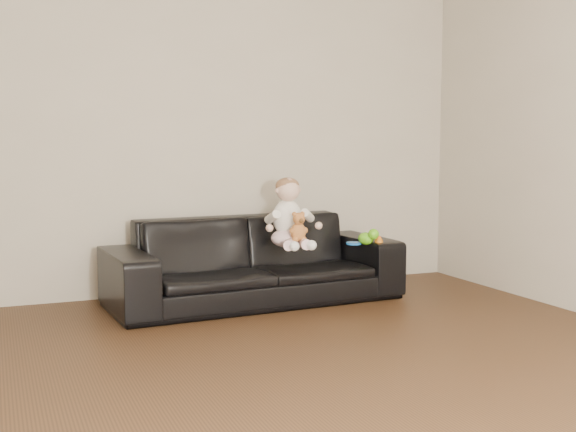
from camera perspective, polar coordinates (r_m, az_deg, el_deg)
name	(u,v)px	position (r m, az deg, el deg)	size (l,w,h in m)	color
wall_back	(147,117)	(5.33, -11.07, 7.66)	(5.00, 5.00, 0.00)	#BBB19D
sofa	(254,260)	(5.08, -2.67, -3.51)	(2.03, 0.79, 0.59)	black
baby	(289,217)	(5.01, 0.06, -0.06)	(0.38, 0.45, 0.49)	silver
teddy_bear	(298,227)	(4.88, 0.83, -0.88)	(0.12, 0.12, 0.20)	#B16932
toy_green	(366,239)	(5.20, 6.17, -1.78)	(0.11, 0.13, 0.09)	#5FC817
toy_rattle	(379,241)	(5.17, 7.18, -2.00)	(0.06, 0.06, 0.06)	orange
toy_blue_disc	(354,243)	(5.21, 5.21, -2.16)	(0.11, 0.11, 0.02)	blue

